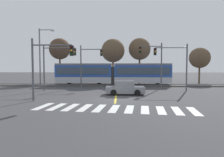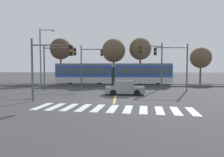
{
  "view_description": "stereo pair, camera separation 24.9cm",
  "coord_description": "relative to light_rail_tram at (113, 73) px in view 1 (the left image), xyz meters",
  "views": [
    {
      "loc": [
        0.42,
        -18.44,
        2.99
      ],
      "look_at": [
        -0.59,
        6.34,
        1.6
      ],
      "focal_mm": 32.0,
      "sensor_mm": 36.0,
      "label": 1
    },
    {
      "loc": [
        0.67,
        -18.43,
        2.99
      ],
      "look_at": [
        -0.59,
        6.34,
        1.6
      ],
      "focal_mm": 32.0,
      "sensor_mm": 36.0,
      "label": 2
    }
  ],
  "objects": [
    {
      "name": "bare_tree_far_east",
      "position": [
        16.11,
        5.74,
        2.71
      ],
      "size": [
        3.86,
        3.86,
        6.71
      ],
      "color": "brown",
      "rests_on": "ground"
    },
    {
      "name": "crosswalk_stripe_0",
      "position": [
        -4.72,
        -17.59,
        -2.04
      ],
      "size": [
        0.88,
        2.85,
        0.01
      ],
      "primitive_type": "cube",
      "rotation": [
        0.0,
        0.0,
        -0.12
      ],
      "color": "silver",
      "rests_on": "ground"
    },
    {
      "name": "traffic_light_mid_left",
      "position": [
        -7.12,
        -7.34,
        1.87
      ],
      "size": [
        4.25,
        0.38,
        5.84
      ],
      "color": "#515459",
      "rests_on": "ground"
    },
    {
      "name": "bare_tree_east",
      "position": [
        4.7,
        4.18,
        4.25
      ],
      "size": [
        3.99,
        3.99,
        8.33
      ],
      "color": "brown",
      "rests_on": "ground"
    },
    {
      "name": "crosswalk_stripe_5",
      "position": [
        0.74,
        -18.23,
        -2.04
      ],
      "size": [
        0.88,
        2.85,
        0.01
      ],
      "primitive_type": "cube",
      "rotation": [
        0.0,
        0.0,
        -0.12
      ],
      "color": "silver",
      "rests_on": "ground"
    },
    {
      "name": "crosswalk_stripe_4",
      "position": [
        -0.35,
        -18.1,
        -2.04
      ],
      "size": [
        0.88,
        2.85,
        0.01
      ],
      "primitive_type": "cube",
      "rotation": [
        0.0,
        0.0,
        -0.12
      ],
      "color": "silver",
      "rests_on": "ground"
    },
    {
      "name": "crosswalk_stripe_1",
      "position": [
        -3.63,
        -17.72,
        -2.04
      ],
      "size": [
        0.88,
        2.85,
        0.01
      ],
      "primitive_type": "cube",
      "rotation": [
        0.0,
        0.0,
        -0.12
      ],
      "color": "silver",
      "rests_on": "ground"
    },
    {
      "name": "track_bed",
      "position": [
        0.74,
        0.01,
        -1.96
      ],
      "size": [
        120.0,
        4.0,
        0.18
      ],
      "primitive_type": "cube",
      "color": "#4C4742",
      "rests_on": "ground"
    },
    {
      "name": "light_rail_tram",
      "position": [
        0.0,
        0.0,
        0.0
      ],
      "size": [
        18.5,
        2.64,
        3.43
      ],
      "color": "#B7BAC1",
      "rests_on": "track_bed"
    },
    {
      "name": "crosswalk_stripe_8",
      "position": [
        4.02,
        -18.61,
        -2.04
      ],
      "size": [
        0.88,
        2.85,
        0.01
      ],
      "primitive_type": "cube",
      "rotation": [
        0.0,
        0.0,
        -0.12
      ],
      "color": "silver",
      "rests_on": "ground"
    },
    {
      "name": "rail_far",
      "position": [
        0.74,
        0.73,
        -1.82
      ],
      "size": [
        120.0,
        0.08,
        0.1
      ],
      "primitive_type": "cube",
      "color": "#939399",
      "rests_on": "track_bed"
    },
    {
      "name": "traffic_light_far_left",
      "position": [
        -3.5,
        -3.59,
        1.93
      ],
      "size": [
        3.25,
        0.38,
        6.16
      ],
      "color": "#515459",
      "rests_on": "ground"
    },
    {
      "name": "traffic_light_far_right",
      "position": [
        5.91,
        -4.3,
        2.12
      ],
      "size": [
        3.25,
        0.38,
        6.4
      ],
      "color": "#515459",
      "rests_on": "ground"
    },
    {
      "name": "crosswalk_stripe_7",
      "position": [
        2.93,
        -18.48,
        -2.04
      ],
      "size": [
        0.88,
        2.85,
        0.01
      ],
      "primitive_type": "cube",
      "rotation": [
        0.0,
        0.0,
        -0.12
      ],
      "color": "silver",
      "rests_on": "ground"
    },
    {
      "name": "street_lamp_west",
      "position": [
        -10.58,
        -3.15,
        2.92
      ],
      "size": [
        2.36,
        0.28,
        8.73
      ],
      "color": "slate",
      "rests_on": "ground"
    },
    {
      "name": "bare_tree_west",
      "position": [
        -0.14,
        3.81,
        3.95
      ],
      "size": [
        4.24,
        4.24,
        8.14
      ],
      "color": "brown",
      "rests_on": "ground"
    },
    {
      "name": "sedan_crossing",
      "position": [
        1.7,
        -10.7,
        -1.35
      ],
      "size": [
        4.21,
        1.95,
        1.52
      ],
      "color": "gray",
      "rests_on": "ground"
    },
    {
      "name": "crosswalk_stripe_2",
      "position": [
        -2.53,
        -17.85,
        -2.04
      ],
      "size": [
        0.88,
        2.85,
        0.01
      ],
      "primitive_type": "cube",
      "rotation": [
        0.0,
        0.0,
        -0.12
      ],
      "color": "silver",
      "rests_on": "ground"
    },
    {
      "name": "lane_centre_line",
      "position": [
        0.74,
        -9.11,
        -2.05
      ],
      "size": [
        0.2,
        14.23,
        0.01
      ],
      "primitive_type": "cube",
      "color": "gold",
      "rests_on": "ground"
    },
    {
      "name": "rail_near",
      "position": [
        0.74,
        -0.71,
        -1.82
      ],
      "size": [
        120.0,
        0.08,
        0.1
      ],
      "primitive_type": "cube",
      "color": "#939399",
      "rests_on": "track_bed"
    },
    {
      "name": "traffic_light_mid_right",
      "position": [
        8.13,
        -6.91,
        1.9
      ],
      "size": [
        4.25,
        0.38,
        5.94
      ],
      "color": "#515459",
      "rests_on": "ground"
    },
    {
      "name": "crosswalk_stripe_9",
      "position": [
        5.11,
        -18.74,
        -2.04
      ],
      "size": [
        0.88,
        2.85,
        0.01
      ],
      "primitive_type": "cube",
      "rotation": [
        0.0,
        0.0,
        -0.12
      ],
      "color": "silver",
      "rests_on": "ground"
    },
    {
      "name": "ground_plane",
      "position": [
        0.74,
        -14.08,
        -2.05
      ],
      "size": [
        200.0,
        200.0,
        0.0
      ],
      "primitive_type": "plane",
      "color": "#3D3D3F"
    },
    {
      "name": "crosswalk_stripe_10",
      "position": [
        6.21,
        -18.86,
        -2.04
      ],
      "size": [
        0.88,
        2.85,
        0.01
      ],
      "primitive_type": "cube",
      "rotation": [
        0.0,
        0.0,
        -0.12
      ],
      "color": "silver",
      "rests_on": "ground"
    },
    {
      "name": "crosswalk_stripe_3",
      "position": [
        -1.44,
        -17.97,
        -2.04
      ],
      "size": [
        0.88,
        2.85,
        0.01
      ],
      "primitive_type": "cube",
      "rotation": [
        0.0,
        0.0,
        -0.12
      ],
      "color": "silver",
      "rests_on": "ground"
    },
    {
      "name": "bare_tree_far_west",
      "position": [
        -10.42,
        5.51,
        4.45
      ],
      "size": [
        4.04,
        4.04,
        8.55
      ],
      "color": "brown",
      "rests_on": "ground"
    },
    {
      "name": "crosswalk_stripe_6",
      "position": [
        1.84,
        -18.35,
        -2.04
      ],
      "size": [
        0.88,
        2.85,
        0.01
      ],
      "primitive_type": "cube",
      "rotation": [
        0.0,
        0.0,
        -0.12
      ],
      "color": "silver",
      "rests_on": "ground"
    },
    {
      "name": "traffic_light_near_left",
      "position": [
        -5.24,
        -15.2,
        1.55
      ],
      "size": [
        3.75,
        0.38,
        5.53
      ],
      "color": "#515459",
      "rests_on": "ground"
    }
  ]
}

